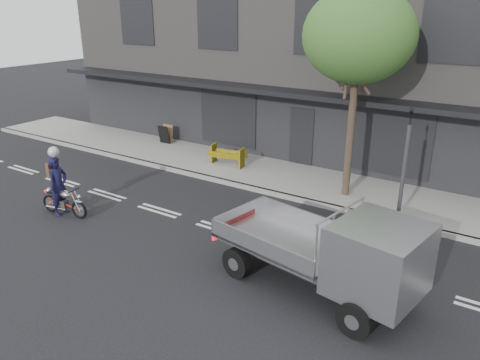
% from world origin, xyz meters
% --- Properties ---
extents(ground, '(80.00, 80.00, 0.00)m').
position_xyz_m(ground, '(0.00, 0.00, 0.00)').
color(ground, black).
rests_on(ground, ground).
extents(sidewalk, '(32.00, 3.20, 0.15)m').
position_xyz_m(sidewalk, '(0.00, 4.70, 0.07)').
color(sidewalk, gray).
rests_on(sidewalk, ground).
extents(kerb, '(32.00, 0.20, 0.15)m').
position_xyz_m(kerb, '(0.00, 3.10, 0.07)').
color(kerb, gray).
rests_on(kerb, ground).
extents(building_main, '(26.00, 10.00, 8.00)m').
position_xyz_m(building_main, '(0.00, 11.30, 4.00)').
color(building_main, slate).
rests_on(building_main, ground).
extents(street_tree, '(3.40, 3.40, 6.74)m').
position_xyz_m(street_tree, '(2.20, 4.20, 5.28)').
color(street_tree, '#382B21').
rests_on(street_tree, ground).
extents(traffic_light_pole, '(0.12, 0.12, 3.50)m').
position_xyz_m(traffic_light_pole, '(4.20, 3.35, 1.65)').
color(traffic_light_pole, '#2D2D30').
rests_on(traffic_light_pole, ground).
extents(motorcycle, '(1.76, 0.51, 0.91)m').
position_xyz_m(motorcycle, '(-4.66, -1.82, 0.47)').
color(motorcycle, black).
rests_on(motorcycle, ground).
extents(rider, '(0.54, 0.74, 1.87)m').
position_xyz_m(rider, '(-4.81, -1.82, 0.94)').
color(rider, black).
rests_on(rider, ground).
extents(flatbed_ute, '(4.97, 2.66, 2.19)m').
position_xyz_m(flatbed_ute, '(4.59, -1.46, 1.25)').
color(flatbed_ute, black).
rests_on(flatbed_ute, ground).
extents(construction_barrier, '(1.51, 0.81, 0.80)m').
position_xyz_m(construction_barrier, '(-2.88, 4.37, 0.55)').
color(construction_barrier, yellow).
rests_on(construction_barrier, sidewalk).
extents(sandwich_board, '(0.56, 0.41, 0.84)m').
position_xyz_m(sandwich_board, '(-7.03, 5.48, 0.57)').
color(sandwich_board, black).
rests_on(sandwich_board, sidewalk).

